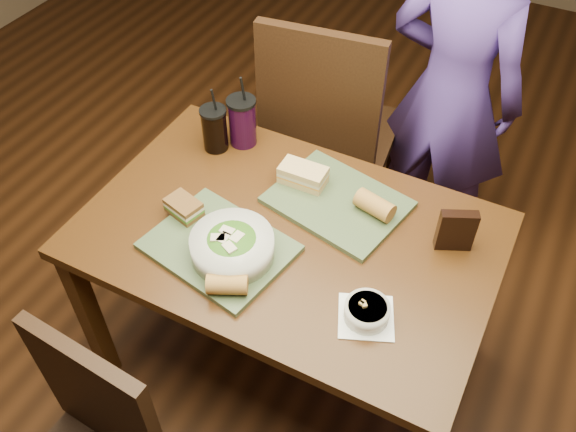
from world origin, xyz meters
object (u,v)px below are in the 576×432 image
object	(u,v)px
cup_cola	(215,129)
tray_far	(337,202)
sandwich_far	(303,175)
soup_bowl	(367,311)
chip_bag	(456,231)
baguette_far	(375,205)
tray_near	(219,247)
dining_table	(288,250)
sandwich_near	(184,207)
diner	(451,95)
cup_berry	(242,121)
chair_far	(329,128)
baguette_near	(227,284)
salad_bowl	(232,245)

from	to	relation	value
cup_cola	tray_far	bearing A→B (deg)	-7.27
cup_cola	sandwich_far	bearing A→B (deg)	-5.92
soup_bowl	chip_bag	bearing A→B (deg)	69.72
baguette_far	soup_bowl	bearing A→B (deg)	-71.08
tray_near	soup_bowl	size ratio (longest dim) A/B	2.09
sandwich_far	baguette_far	size ratio (longest dim) A/B	1.23
dining_table	sandwich_near	xyz separation A→B (m)	(-0.32, -0.10, 0.13)
diner	cup_berry	xyz separation A→B (m)	(-0.60, -0.59, 0.06)
dining_table	cup_cola	size ratio (longest dim) A/B	5.05
dining_table	chip_bag	distance (m)	0.54
sandwich_far	chip_bag	xyz separation A→B (m)	(0.53, -0.03, 0.02)
chair_far	baguette_near	bearing A→B (deg)	-82.49
tray_far	baguette_near	xyz separation A→B (m)	(-0.13, -0.48, 0.04)
tray_near	sandwich_far	size ratio (longest dim) A/B	2.67
cup_berry	cup_cola	bearing A→B (deg)	-134.97
diner	baguette_far	world-z (taller)	diner
baguette_far	cup_cola	distance (m)	0.64
diner	sandwich_far	xyz separation A→B (m)	(-0.30, -0.70, 0.02)
cup_berry	tray_near	bearing A→B (deg)	-68.04
baguette_near	cup_cola	xyz separation A→B (m)	(-0.38, 0.55, 0.04)
dining_table	sandwich_near	size ratio (longest dim) A/B	10.14
salad_bowl	baguette_near	size ratio (longest dim) A/B	2.16
diner	cup_berry	distance (m)	0.85
tray_far	salad_bowl	world-z (taller)	salad_bowl
cup_cola	salad_bowl	bearing A→B (deg)	-52.51
diner	cup_cola	size ratio (longest dim) A/B	6.05
chair_far	salad_bowl	size ratio (longest dim) A/B	4.45
tray_near	chip_bag	bearing A→B (deg)	28.14
chair_far	salad_bowl	xyz separation A→B (m)	(0.07, -0.87, 0.19)
soup_bowl	chip_bag	world-z (taller)	chip_bag
tray_near	baguette_far	distance (m)	0.51
salad_bowl	chip_bag	world-z (taller)	chip_bag
chair_far	tray_far	world-z (taller)	chair_far
tray_near	salad_bowl	world-z (taller)	salad_bowl
chair_far	diner	size ratio (longest dim) A/B	0.72
sandwich_far	baguette_far	bearing A→B (deg)	-5.31
soup_bowl	baguette_near	xyz separation A→B (m)	(-0.38, -0.11, 0.02)
diner	cup_berry	bearing A→B (deg)	52.91
chair_far	baguette_far	xyz separation A→B (m)	(0.39, -0.51, 0.18)
tray_far	salad_bowl	size ratio (longest dim) A/B	1.67
diner	tray_far	distance (m)	0.75
diner	baguette_near	xyz separation A→B (m)	(-0.29, -1.21, 0.02)
cup_cola	chip_bag	xyz separation A→B (m)	(0.90, -0.07, -0.01)
dining_table	baguette_near	bearing A→B (deg)	-97.62
chair_far	cup_cola	world-z (taller)	chair_far
cup_berry	baguette_far	bearing A→B (deg)	-13.47
tray_near	salad_bowl	size ratio (longest dim) A/B	1.67
chair_far	cup_berry	bearing A→B (deg)	-115.65
baguette_near	cup_cola	distance (m)	0.67
salad_bowl	chip_bag	size ratio (longest dim) A/B	1.72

